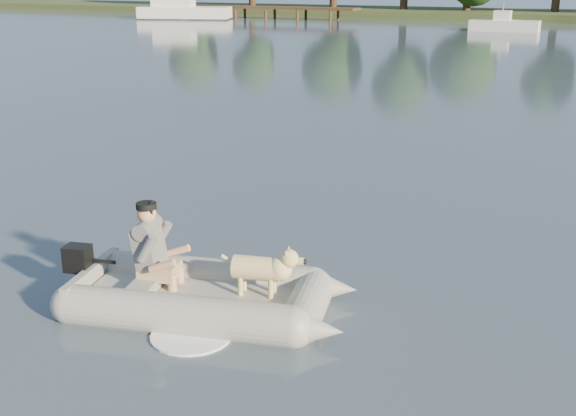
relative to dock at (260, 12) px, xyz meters
The scene contains 8 objects.
water 58.14m from the dock, 63.43° to the right, with size 160.00×160.00×0.00m, color slate.
dock is the anchor object (origin of this frame).
dinghy 57.87m from the dock, 63.52° to the right, with size 4.56×3.31×1.33m, color gray, non-canonical shape.
man 57.66m from the dock, 64.16° to the right, with size 0.69×0.60×1.03m, color slate, non-canonical shape.
dog 57.97m from the dock, 62.92° to the right, with size 0.89×0.32×0.60m, color tan, non-canonical shape.
outboard_motor 57.51m from the dock, 65.06° to the right, with size 0.40×0.28×0.75m, color black, non-canonical shape.
cabin_cruiser 6.62m from the dock, 140.88° to the right, with size 8.12×2.90×2.51m, color white, non-canonical shape.
motorboat 22.81m from the dock, 15.85° to the right, with size 4.75×1.83×2.01m, color white, non-canonical shape.
Camera 1 is at (3.94, -6.37, 3.75)m, focal length 45.00 mm.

